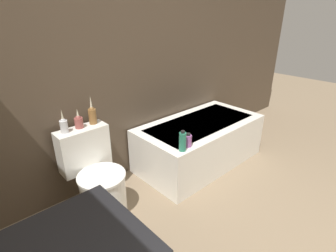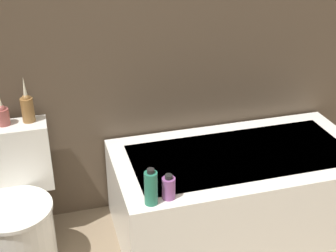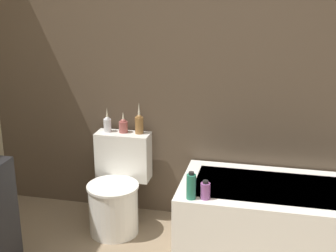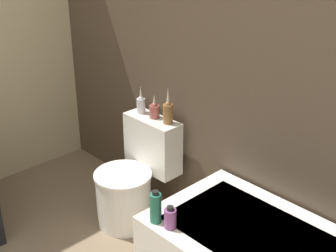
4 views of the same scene
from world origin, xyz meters
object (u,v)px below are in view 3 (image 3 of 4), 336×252
vase_bronze (139,123)px  shampoo_bottle_short (205,191)px  vase_silver (123,125)px  vase_gold (107,124)px  shampoo_bottle_tall (191,186)px  toilet (117,190)px  bathtub (281,219)px

vase_bronze → shampoo_bottle_short: vase_bronze is taller
vase_silver → vase_bronze: size_ratio=0.67×
vase_gold → shampoo_bottle_tall: size_ratio=1.04×
toilet → vase_bronze: bearing=58.2°
vase_silver → shampoo_bottle_tall: bearing=-41.8°
bathtub → vase_silver: (-1.26, 0.28, 0.53)m
bathtub → vase_gold: vase_gold is taller
vase_gold → shampoo_bottle_short: vase_gold is taller
vase_silver → shampoo_bottle_short: size_ratio=1.30×
shampoo_bottle_tall → vase_gold: bearing=143.7°
bathtub → shampoo_bottle_tall: bearing=-152.8°
vase_gold → vase_bronze: size_ratio=0.79×
vase_bronze → shampoo_bottle_tall: bearing=-48.4°
bathtub → vase_bronze: vase_bronze is taller
bathtub → shampoo_bottle_short: size_ratio=11.00×
bathtub → vase_silver: bearing=167.6°
vase_gold → vase_silver: (0.13, 0.01, -0.01)m
shampoo_bottle_tall → shampoo_bottle_short: (0.09, 0.02, -0.03)m
vase_gold → vase_bronze: 0.26m
toilet → vase_bronze: vase_bronze is taller
vase_silver → vase_gold: bearing=-175.8°
vase_bronze → shampoo_bottle_tall: 0.82m
bathtub → shampoo_bottle_short: 0.66m
toilet → shampoo_bottle_short: (0.75, -0.36, 0.25)m
bathtub → shampoo_bottle_tall: 0.76m
bathtub → vase_silver: size_ratio=8.45×
vase_bronze → shampoo_bottle_tall: size_ratio=1.32×
vase_gold → shampoo_bottle_tall: (0.79, -0.58, -0.21)m
shampoo_bottle_tall → shampoo_bottle_short: 0.10m
bathtub → vase_gold: size_ratio=7.24×
toilet → vase_bronze: size_ratio=2.86×
vase_gold → shampoo_bottle_tall: vase_gold is taller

